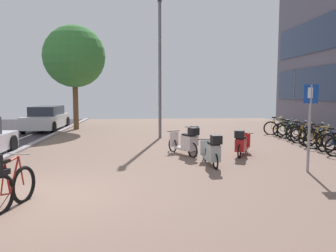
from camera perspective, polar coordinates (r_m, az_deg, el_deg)
ground at (r=7.31m, az=-10.40°, el=-11.82°), size 21.00×40.00×0.13m
bicycle_foreground at (r=7.03m, az=-25.44°, el=-9.40°), size 0.81×1.41×1.12m
bicycle_rack_03 at (r=13.36m, az=26.66°, el=-2.67°), size 1.18×0.74×0.98m
bicycle_rack_04 at (r=13.92m, az=24.75°, el=-2.26°), size 1.25×0.70×0.99m
bicycle_rack_05 at (r=14.61m, az=23.97°, el=-1.83°), size 1.36×0.54×1.01m
bicycle_rack_06 at (r=15.21m, az=22.45°, el=-1.57°), size 1.24×0.55×0.93m
bicycle_rack_07 at (r=15.89m, az=21.70°, el=-1.21°), size 1.29×0.47×0.96m
bicycle_rack_08 at (r=16.49m, az=20.26°, el=-0.92°), size 1.19×0.69×0.95m
bicycle_rack_09 at (r=17.17m, az=19.57°, el=-0.64°), size 1.18×0.73×0.95m
bicycle_rack_10 at (r=17.76m, az=18.15°, el=-0.34°), size 1.30×0.58×0.99m
scooter_near at (r=11.49m, az=3.08°, el=-2.77°), size 1.01×1.58×1.02m
scooter_mid at (r=11.65m, az=12.46°, el=-2.95°), size 0.98×1.54×0.94m
scooter_far at (r=9.89m, az=7.52°, el=-4.30°), size 0.52×1.66×1.00m
scooter_extra at (r=12.67m, az=4.33°, el=-2.06°), size 0.52×1.79×0.96m
parked_car_far at (r=20.43m, az=-20.00°, el=1.23°), size 1.79×4.18×1.35m
parking_sign at (r=9.78m, az=23.04°, el=1.24°), size 0.40×0.07×2.38m
lamp_post at (r=15.75m, az=-1.40°, el=10.90°), size 0.20×0.52×6.47m
street_tree at (r=20.19m, az=-15.68°, el=11.31°), size 3.52×3.52×5.94m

